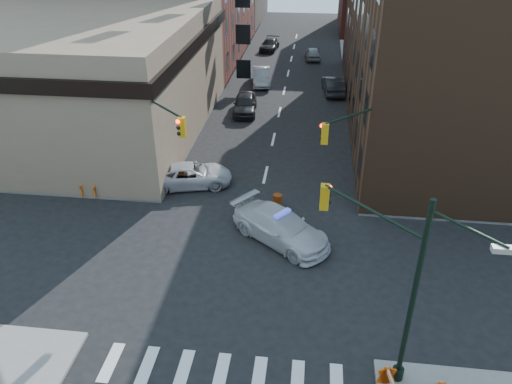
% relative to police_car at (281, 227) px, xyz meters
% --- Properties ---
extents(ground, '(140.00, 140.00, 0.00)m').
position_rel_police_car_xyz_m(ground, '(-1.61, -2.48, -0.86)').
color(ground, black).
rests_on(ground, ground).
extents(sidewalk_nw, '(34.00, 54.50, 0.15)m').
position_rel_police_car_xyz_m(sidewalk_nw, '(-24.61, 30.27, -0.78)').
color(sidewalk_nw, gray).
rests_on(sidewalk_nw, ground).
extents(sidewalk_ne, '(34.00, 54.50, 0.15)m').
position_rel_police_car_xyz_m(sidewalk_ne, '(21.39, 30.27, -0.78)').
color(sidewalk_ne, gray).
rests_on(sidewalk_ne, ground).
extents(bank_building, '(22.00, 22.00, 9.00)m').
position_rel_police_car_xyz_m(bank_building, '(-18.61, 14.02, 3.64)').
color(bank_building, '#887159').
rests_on(bank_building, ground).
extents(commercial_row_ne, '(14.00, 34.00, 14.00)m').
position_rel_police_car_xyz_m(commercial_row_ne, '(11.39, 20.02, 6.14)').
color(commercial_row_ne, '#482D1D').
rests_on(commercial_row_ne, ground).
extents(signal_pole_se, '(5.40, 5.27, 8.00)m').
position_rel_police_car_xyz_m(signal_pole_se, '(4.43, -8.00, 3.75)').
color(signal_pole_se, black).
rests_on(signal_pole_se, sidewalk_se).
extents(signal_pole_nw, '(3.58, 3.67, 8.00)m').
position_rel_police_car_xyz_m(signal_pole_nw, '(-7.46, 2.86, 3.48)').
color(signal_pole_nw, black).
rests_on(signal_pole_nw, sidewalk_nw).
extents(signal_pole_ne, '(3.67, 3.58, 8.00)m').
position_rel_police_car_xyz_m(signal_pole_ne, '(4.22, 2.87, 3.48)').
color(signal_pole_ne, black).
rests_on(signal_pole_ne, sidewalk_ne).
extents(tree_ne_near, '(3.00, 3.00, 4.85)m').
position_rel_police_car_xyz_m(tree_ne_near, '(5.89, 23.52, 2.63)').
color(tree_ne_near, black).
rests_on(tree_ne_near, sidewalk_ne).
extents(tree_ne_far, '(3.00, 3.00, 4.85)m').
position_rel_police_car_xyz_m(tree_ne_far, '(5.89, 31.52, 2.63)').
color(tree_ne_far, black).
rests_on(tree_ne_far, sidewalk_ne).
extents(police_car, '(6.17, 5.52, 1.72)m').
position_rel_police_car_xyz_m(police_car, '(0.00, 0.00, 0.00)').
color(police_car, silver).
rests_on(police_car, ground).
extents(pickup, '(5.83, 3.78, 1.49)m').
position_rel_police_car_xyz_m(pickup, '(-6.31, 5.49, -0.11)').
color(pickup, '#BBBCC0').
rests_on(pickup, ground).
extents(parked_car_wnear, '(2.33, 5.00, 1.66)m').
position_rel_police_car_xyz_m(parked_car_wnear, '(-4.64, 19.04, -0.03)').
color(parked_car_wnear, black).
rests_on(parked_car_wnear, ground).
extents(parked_car_wfar, '(2.35, 5.11, 1.62)m').
position_rel_police_car_xyz_m(parked_car_wfar, '(-4.11, 27.35, -0.05)').
color(parked_car_wfar, gray).
rests_on(parked_car_wfar, ground).
extents(parked_car_wdeep, '(2.39, 4.90, 1.37)m').
position_rel_police_car_xyz_m(parked_car_wdeep, '(-4.62, 41.33, -0.17)').
color(parked_car_wdeep, black).
rests_on(parked_car_wdeep, ground).
extents(parked_car_enear, '(2.29, 5.12, 1.63)m').
position_rel_police_car_xyz_m(parked_car_enear, '(3.14, 25.32, -0.04)').
color(parked_car_enear, black).
rests_on(parked_car_enear, ground).
extents(parked_car_efar, '(2.08, 4.29, 1.41)m').
position_rel_police_car_xyz_m(parked_car_efar, '(0.89, 37.62, -0.15)').
color(parked_car_efar, gray).
rests_on(parked_car_efar, ground).
extents(pedestrian_a, '(0.73, 0.72, 1.70)m').
position_rel_police_car_xyz_m(pedestrian_a, '(-11.69, 6.53, 0.14)').
color(pedestrian_a, black).
rests_on(pedestrian_a, sidewalk_nw).
extents(pedestrian_b, '(1.00, 0.92, 1.66)m').
position_rel_police_car_xyz_m(pedestrian_b, '(-10.25, 3.52, 0.12)').
color(pedestrian_b, black).
rests_on(pedestrian_b, sidewalk_nw).
extents(pedestrian_c, '(0.98, 0.94, 1.64)m').
position_rel_police_car_xyz_m(pedestrian_c, '(-14.33, 5.45, 0.11)').
color(pedestrian_c, '#222933').
rests_on(pedestrian_c, sidewalk_nw).
extents(barrel_road, '(0.71, 0.71, 0.96)m').
position_rel_police_car_xyz_m(barrel_road, '(-0.45, 3.25, -0.38)').
color(barrel_road, orange).
rests_on(barrel_road, ground).
extents(barrel_bank, '(0.78, 0.78, 1.13)m').
position_rel_police_car_xyz_m(barrel_bank, '(-6.95, 5.15, -0.30)').
color(barrel_bank, orange).
rests_on(barrel_bank, ground).
extents(barricade_se_b, '(0.72, 1.14, 0.80)m').
position_rel_police_car_xyz_m(barricade_se_b, '(4.79, -9.48, -0.31)').
color(barricade_se_b, '#F04C0B').
rests_on(barricade_se_b, sidewalk_se).
extents(barricade_nw_a, '(1.49, 0.98, 1.03)m').
position_rel_police_car_xyz_m(barricade_nw_a, '(-8.45, 5.24, -0.20)').
color(barricade_nw_a, '#E35D0A').
rests_on(barricade_nw_a, sidewalk_nw).
extents(barricade_nw_b, '(1.18, 0.62, 0.87)m').
position_rel_police_car_xyz_m(barricade_nw_b, '(-12.21, 3.22, -0.27)').
color(barricade_nw_b, '#D35A09').
rests_on(barricade_nw_b, sidewalk_nw).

